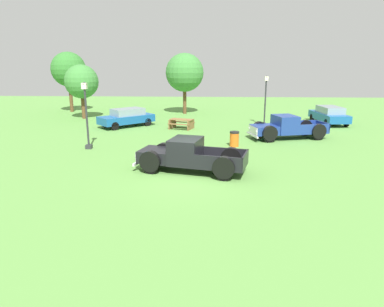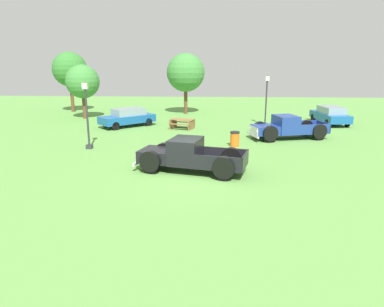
{
  "view_description": "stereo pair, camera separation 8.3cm",
  "coord_description": "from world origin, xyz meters",
  "px_view_note": "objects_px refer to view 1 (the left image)",
  "views": [
    {
      "loc": [
        0.94,
        -15.23,
        5.07
      ],
      "look_at": [
        0.12,
        0.87,
        0.9
      ],
      "focal_mm": 32.61,
      "sensor_mm": 36.0,
      "label": 1
    },
    {
      "loc": [
        1.03,
        -15.23,
        5.07
      ],
      "look_at": [
        0.12,
        0.87,
        0.9
      ],
      "focal_mm": 32.61,
      "sensor_mm": 36.0,
      "label": 2
    }
  ],
  "objects_px": {
    "pickup_truck_behind_left": "(284,128)",
    "oak_tree_center": "(69,70)",
    "oak_tree_east": "(81,82)",
    "oak_tree_west": "(185,73)",
    "picnic_table": "(181,123)",
    "sedan_distant_b": "(329,115)",
    "pickup_truck_foreground": "(184,156)",
    "lamp_post_near": "(86,114)",
    "lamp_post_far": "(265,100)",
    "sedan_distant_a": "(127,117)",
    "trash_can": "(234,139)"
  },
  "relations": [
    {
      "from": "pickup_truck_behind_left",
      "to": "oak_tree_center",
      "type": "xyz_separation_m",
      "value": [
        -20.04,
        13.0,
        3.68
      ]
    },
    {
      "from": "oak_tree_east",
      "to": "oak_tree_west",
      "type": "height_order",
      "value": "oak_tree_west"
    },
    {
      "from": "pickup_truck_behind_left",
      "to": "oak_tree_center",
      "type": "height_order",
      "value": "oak_tree_center"
    },
    {
      "from": "picnic_table",
      "to": "oak_tree_east",
      "type": "xyz_separation_m",
      "value": [
        -9.68,
        4.87,
        2.94
      ]
    },
    {
      "from": "pickup_truck_behind_left",
      "to": "sedan_distant_b",
      "type": "bearing_deg",
      "value": 51.31
    },
    {
      "from": "pickup_truck_foreground",
      "to": "picnic_table",
      "type": "xyz_separation_m",
      "value": [
        -1.05,
        11.28,
        -0.28
      ]
    },
    {
      "from": "pickup_truck_behind_left",
      "to": "oak_tree_west",
      "type": "height_order",
      "value": "oak_tree_west"
    },
    {
      "from": "lamp_post_near",
      "to": "lamp_post_far",
      "type": "bearing_deg",
      "value": 36.13
    },
    {
      "from": "lamp_post_far",
      "to": "oak_tree_center",
      "type": "xyz_separation_m",
      "value": [
        -19.49,
        7.84,
        2.28
      ]
    },
    {
      "from": "oak_tree_west",
      "to": "oak_tree_center",
      "type": "distance_m",
      "value": 12.36
    },
    {
      "from": "lamp_post_near",
      "to": "oak_tree_west",
      "type": "relative_size",
      "value": 0.66
    },
    {
      "from": "sedan_distant_a",
      "to": "picnic_table",
      "type": "bearing_deg",
      "value": -9.51
    },
    {
      "from": "pickup_truck_foreground",
      "to": "picnic_table",
      "type": "bearing_deg",
      "value": 95.33
    },
    {
      "from": "oak_tree_center",
      "to": "picnic_table",
      "type": "bearing_deg",
      "value": -36.94
    },
    {
      "from": "sedan_distant_a",
      "to": "oak_tree_center",
      "type": "bearing_deg",
      "value": 132.72
    },
    {
      "from": "pickup_truck_foreground",
      "to": "oak_tree_east",
      "type": "relative_size",
      "value": 1.11
    },
    {
      "from": "lamp_post_far",
      "to": "oak_tree_center",
      "type": "distance_m",
      "value": 21.13
    },
    {
      "from": "picnic_table",
      "to": "oak_tree_west",
      "type": "bearing_deg",
      "value": 92.34
    },
    {
      "from": "lamp_post_near",
      "to": "oak_tree_west",
      "type": "distance_m",
      "value": 16.54
    },
    {
      "from": "trash_can",
      "to": "oak_tree_west",
      "type": "bearing_deg",
      "value": 105.92
    },
    {
      "from": "oak_tree_east",
      "to": "oak_tree_west",
      "type": "relative_size",
      "value": 0.82
    },
    {
      "from": "pickup_truck_behind_left",
      "to": "sedan_distant_b",
      "type": "xyz_separation_m",
      "value": [
        5.18,
        6.47,
        0.02
      ]
    },
    {
      "from": "sedan_distant_b",
      "to": "picnic_table",
      "type": "xyz_separation_m",
      "value": [
        -12.54,
        -3.0,
        -0.3
      ]
    },
    {
      "from": "sedan_distant_b",
      "to": "oak_tree_east",
      "type": "bearing_deg",
      "value": 175.2
    },
    {
      "from": "pickup_truck_foreground",
      "to": "pickup_truck_behind_left",
      "type": "bearing_deg",
      "value": 51.07
    },
    {
      "from": "pickup_truck_behind_left",
      "to": "oak_tree_east",
      "type": "bearing_deg",
      "value": 153.94
    },
    {
      "from": "oak_tree_west",
      "to": "trash_can",
      "type": "bearing_deg",
      "value": -74.08
    },
    {
      "from": "sedan_distant_a",
      "to": "picnic_table",
      "type": "distance_m",
      "value": 4.66
    },
    {
      "from": "lamp_post_far",
      "to": "trash_can",
      "type": "distance_m",
      "value": 8.37
    },
    {
      "from": "oak_tree_west",
      "to": "pickup_truck_foreground",
      "type": "bearing_deg",
      "value": -85.97
    },
    {
      "from": "oak_tree_east",
      "to": "lamp_post_near",
      "type": "bearing_deg",
      "value": -69.11
    },
    {
      "from": "lamp_post_near",
      "to": "oak_tree_center",
      "type": "xyz_separation_m",
      "value": [
        -7.54,
        16.56,
        2.33
      ]
    },
    {
      "from": "pickup_truck_foreground",
      "to": "oak_tree_center",
      "type": "distance_m",
      "value": 25.2
    },
    {
      "from": "oak_tree_east",
      "to": "oak_tree_center",
      "type": "height_order",
      "value": "oak_tree_center"
    },
    {
      "from": "oak_tree_east",
      "to": "sedan_distant_b",
      "type": "bearing_deg",
      "value": -4.8
    },
    {
      "from": "sedan_distant_a",
      "to": "trash_can",
      "type": "xyz_separation_m",
      "value": [
        8.39,
        -6.7,
        -0.31
      ]
    },
    {
      "from": "pickup_truck_behind_left",
      "to": "lamp_post_far",
      "type": "bearing_deg",
      "value": 96.09
    },
    {
      "from": "lamp_post_near",
      "to": "oak_tree_east",
      "type": "bearing_deg",
      "value": 110.89
    },
    {
      "from": "oak_tree_center",
      "to": "oak_tree_west",
      "type": "bearing_deg",
      "value": -4.03
    },
    {
      "from": "lamp_post_far",
      "to": "oak_tree_east",
      "type": "bearing_deg",
      "value": 169.11
    },
    {
      "from": "sedan_distant_b",
      "to": "oak_tree_east",
      "type": "distance_m",
      "value": 22.45
    },
    {
      "from": "sedan_distant_a",
      "to": "sedan_distant_b",
      "type": "distance_m",
      "value": 17.27
    },
    {
      "from": "pickup_truck_foreground",
      "to": "oak_tree_west",
      "type": "relative_size",
      "value": 0.91
    },
    {
      "from": "oak_tree_west",
      "to": "picnic_table",
      "type": "bearing_deg",
      "value": -87.66
    },
    {
      "from": "oak_tree_center",
      "to": "sedan_distant_a",
      "type": "bearing_deg",
      "value": -47.28
    },
    {
      "from": "pickup_truck_foreground",
      "to": "sedan_distant_b",
      "type": "height_order",
      "value": "pickup_truck_foreground"
    },
    {
      "from": "oak_tree_center",
      "to": "trash_can",
      "type": "bearing_deg",
      "value": -43.17
    },
    {
      "from": "pickup_truck_behind_left",
      "to": "trash_can",
      "type": "height_order",
      "value": "pickup_truck_behind_left"
    },
    {
      "from": "sedan_distant_a",
      "to": "sedan_distant_b",
      "type": "relative_size",
      "value": 0.96
    },
    {
      "from": "sedan_distant_a",
      "to": "oak_tree_east",
      "type": "distance_m",
      "value": 7.05
    }
  ]
}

